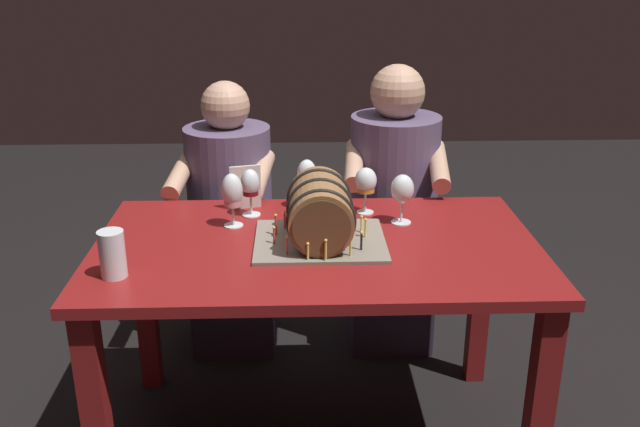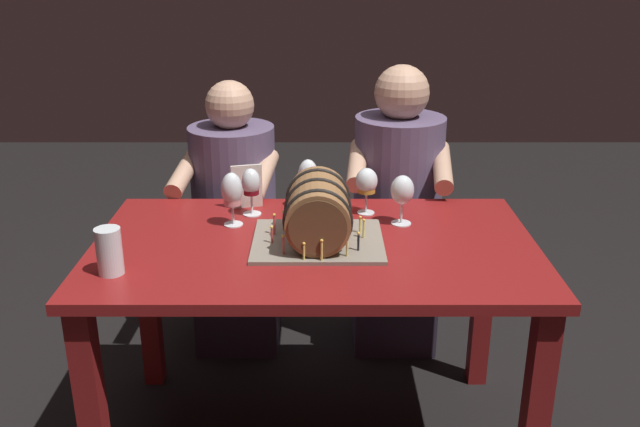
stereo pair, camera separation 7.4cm
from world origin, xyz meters
The scene contains 11 objects.
dining_table centered at (0.00, 0.00, 0.64)m, with size 1.40×0.82×0.75m.
barrel_cake centered at (0.01, 0.00, 0.85)m, with size 0.41×0.34×0.22m.
wine_glass_white centered at (-0.02, 0.32, 0.87)m, with size 0.07×0.07×0.18m.
wine_glass_rose centered at (-0.27, 0.15, 0.87)m, with size 0.07×0.07×0.18m.
wine_glass_amber centered at (0.18, 0.26, 0.86)m, with size 0.08×0.08×0.17m.
wine_glass_empty centered at (0.29, 0.16, 0.87)m, with size 0.08×0.08×0.17m.
wine_glass_red centered at (-0.22, 0.25, 0.86)m, with size 0.07×0.07×0.17m.
beer_pint centered at (-0.58, -0.22, 0.82)m, with size 0.07×0.07×0.14m.
menu_card centered at (-0.24, 0.32, 0.83)m, with size 0.11×0.01×0.16m, color silver.
person_seated_left centered at (-0.34, 0.66, 0.53)m, with size 0.42×0.51×1.15m.
person_seated_right centered at (0.34, 0.66, 0.57)m, with size 0.42×0.50×1.21m.
Camera 2 is at (0.02, -2.02, 1.62)m, focal length 39.10 mm.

